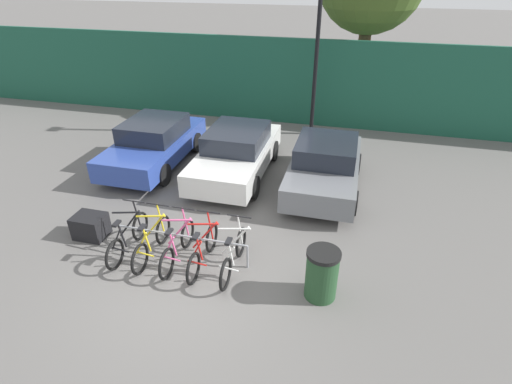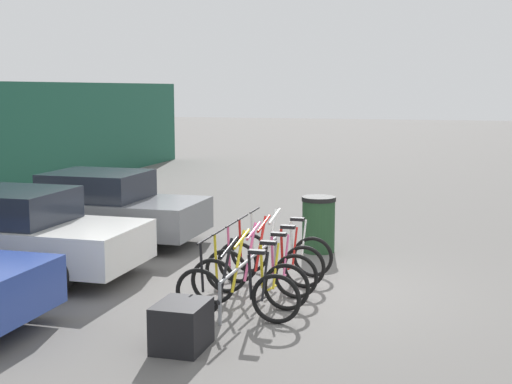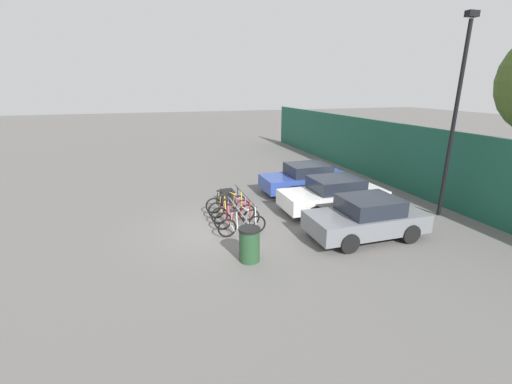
{
  "view_description": "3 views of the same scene",
  "coord_description": "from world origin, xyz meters",
  "views": [
    {
      "loc": [
        2.79,
        -5.5,
        5.5
      ],
      "look_at": [
        0.79,
        2.24,
        0.9
      ],
      "focal_mm": 28.0,
      "sensor_mm": 36.0,
      "label": 1
    },
    {
      "loc": [
        -10.16,
        -2.16,
        3.0
      ],
      "look_at": [
        0.57,
        0.89,
        1.37
      ],
      "focal_mm": 50.0,
      "sensor_mm": 36.0,
      "label": 2
    },
    {
      "loc": [
        11.22,
        -2.31,
        4.91
      ],
      "look_at": [
        -0.71,
        1.5,
        1.03
      ],
      "focal_mm": 24.0,
      "sensor_mm": 36.0,
      "label": 3
    }
  ],
  "objects": [
    {
      "name": "bicycle_white",
      "position": [
        0.77,
        0.53,
        0.38
      ],
      "size": [
        0.68,
        1.71,
        1.05
      ],
      "rotation": [
        0.0,
        0.0,
        -0.04
      ],
      "color": "black",
      "rests_on": "ground"
    },
    {
      "name": "car_white",
      "position": [
        -0.43,
        4.71,
        0.69
      ],
      "size": [
        1.91,
        4.25,
        1.4
      ],
      "color": "silver",
      "rests_on": "ground"
    },
    {
      "name": "bike_rack",
      "position": [
        -0.42,
        0.68,
        0.47
      ],
      "size": [
        2.92,
        0.04,
        0.57
      ],
      "color": "gray",
      "rests_on": "ground"
    },
    {
      "name": "bicycle_black",
      "position": [
        -1.61,
        0.53,
        0.38
      ],
      "size": [
        0.68,
        1.71,
        1.05
      ],
      "rotation": [
        0.0,
        0.0,
        0.07
      ],
      "color": "black",
      "rests_on": "ground"
    },
    {
      "name": "bicycle_yellow",
      "position": [
        -1.05,
        0.53,
        0.38
      ],
      "size": [
        0.68,
        1.71,
        1.05
      ],
      "rotation": [
        0.0,
        0.0,
        0.06
      ],
      "color": "black",
      "rests_on": "ground"
    },
    {
      "name": "bicycle_red",
      "position": [
        0.11,
        0.53,
        0.38
      ],
      "size": [
        0.68,
        1.71,
        1.05
      ],
      "rotation": [
        0.0,
        0.0,
        0.02
      ],
      "color": "black",
      "rests_on": "ground"
    },
    {
      "name": "lamp_post",
      "position": [
        1.28,
        8.5,
        4.03
      ],
      "size": [
        0.24,
        0.44,
        7.34
      ],
      "color": "black",
      "rests_on": "ground"
    },
    {
      "name": "car_grey",
      "position": [
        2.17,
        4.47,
        0.69
      ],
      "size": [
        1.91,
        3.94,
        1.4
      ],
      "color": "slate",
      "rests_on": "ground"
    },
    {
      "name": "trash_bin",
      "position": [
        2.56,
        0.25,
        0.52
      ],
      "size": [
        0.63,
        0.63,
        1.03
      ],
      "color": "#234728",
      "rests_on": "ground"
    },
    {
      "name": "car_blue",
      "position": [
        -3.1,
        4.76,
        0.69
      ],
      "size": [
        1.91,
        4.17,
        1.4
      ],
      "color": "#2D479E",
      "rests_on": "ground"
    },
    {
      "name": "hoarding_wall",
      "position": [
        0.0,
        9.5,
        1.59
      ],
      "size": [
        36.0,
        0.16,
        3.18
      ],
      "primitive_type": "cube",
      "color": "#19513D",
      "rests_on": "ground"
    },
    {
      "name": "cargo_crate",
      "position": [
        -2.76,
        0.84,
        0.28
      ],
      "size": [
        0.7,
        0.56,
        0.55
      ],
      "primitive_type": "cube",
      "color": "black",
      "rests_on": "ground"
    },
    {
      "name": "bicycle_pink",
      "position": [
        -0.46,
        0.53,
        0.38
      ],
      "size": [
        0.68,
        1.71,
        1.05
      ],
      "rotation": [
        0.0,
        0.0,
        -0.01
      ],
      "color": "black",
      "rests_on": "ground"
    },
    {
      "name": "ground_plane",
      "position": [
        0.0,
        0.0,
        0.0
      ],
      "size": [
        120.0,
        120.0,
        0.0
      ],
      "primitive_type": "plane",
      "color": "#605E5B"
    }
  ]
}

